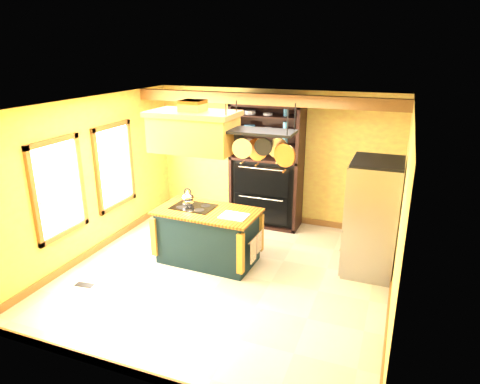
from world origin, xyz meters
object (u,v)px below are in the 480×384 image
Objects in this scene: pot_rack at (261,140)px; hutch at (267,180)px; range_hood at (194,130)px; kitchen_island at (208,235)px; refrigerator at (372,220)px.

pot_rack is 0.46× the size of hutch.
range_hood is 1.23× the size of pot_rack.
kitchen_island is 1.93m from pot_rack.
range_hood is at bearing -107.53° from hutch.
range_hood and pot_rack have the same top height.
range_hood is 0.77× the size of refrigerator.
refrigerator reaches higher than kitchen_island.
kitchen_island is at bearing 0.26° from range_hood.
refrigerator is (2.76, 0.65, -1.36)m from range_hood.
kitchen_island is 1.78m from range_hood.
range_hood is (-0.20, -0.00, 1.77)m from kitchen_island.
hutch reaches higher than kitchen_island.
refrigerator is at bearing 16.35° from kitchen_island.
pot_rack is at bearing -75.51° from hutch.
pot_rack is 0.62× the size of refrigerator.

